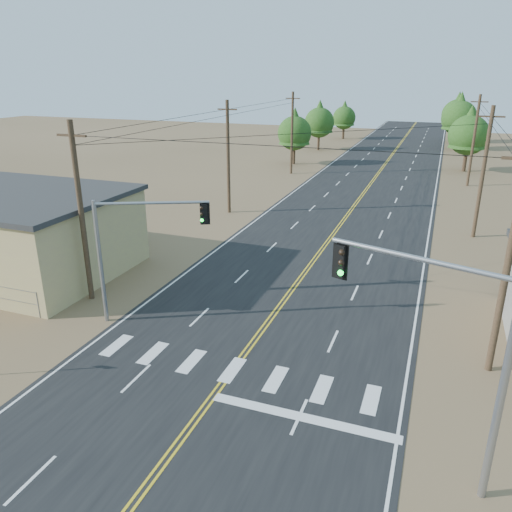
% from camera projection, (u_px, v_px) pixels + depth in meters
% --- Properties ---
extents(ground, '(220.00, 220.00, 0.00)m').
position_uv_depth(ground, '(127.00, 512.00, 14.78)').
color(ground, olive).
rests_on(ground, ground).
extents(road, '(15.00, 200.00, 0.02)m').
position_uv_depth(road, '(336.00, 230.00, 41.14)').
color(road, black).
rests_on(road, ground).
extents(utility_pole_left_near, '(1.80, 0.30, 10.00)m').
position_uv_depth(utility_pole_left_near, '(81.00, 212.00, 26.99)').
color(utility_pole_left_near, '#4C3826').
rests_on(utility_pole_left_near, ground).
extents(utility_pole_left_mid, '(1.80, 0.30, 10.00)m').
position_uv_depth(utility_pole_left_mid, '(228.00, 157.00, 44.56)').
color(utility_pole_left_mid, '#4C3826').
rests_on(utility_pole_left_mid, ground).
extents(utility_pole_left_far, '(1.80, 0.30, 10.00)m').
position_uv_depth(utility_pole_left_far, '(292.00, 133.00, 62.13)').
color(utility_pole_left_far, '#4C3826').
rests_on(utility_pole_left_far, ground).
extents(utility_pole_right_near, '(1.80, 0.30, 10.00)m').
position_uv_depth(utility_pole_right_near, '(509.00, 261.00, 20.11)').
color(utility_pole_right_near, '#4C3826').
rests_on(utility_pole_right_near, ground).
extents(utility_pole_right_mid, '(1.80, 0.30, 10.00)m').
position_uv_depth(utility_pole_right_mid, '(483.00, 172.00, 37.68)').
color(utility_pole_right_mid, '#4C3826').
rests_on(utility_pole_right_mid, ground).
extents(utility_pole_right_far, '(1.80, 0.30, 10.00)m').
position_uv_depth(utility_pole_right_far, '(474.00, 140.00, 55.25)').
color(utility_pole_right_far, '#4C3826').
rests_on(utility_pole_right_far, ground).
extents(signal_mast_left, '(5.19, 2.49, 6.47)m').
position_uv_depth(signal_mast_left, '(131.00, 240.00, 24.77)').
color(signal_mast_left, gray).
rests_on(signal_mast_left, ground).
extents(signal_mast_right, '(5.52, 1.94, 7.36)m').
position_uv_depth(signal_mast_right, '(449.00, 338.00, 14.60)').
color(signal_mast_right, gray).
rests_on(signal_mast_right, ground).
extents(tree_left_near, '(4.65, 4.65, 7.75)m').
position_uv_depth(tree_left_near, '(295.00, 130.00, 68.75)').
color(tree_left_near, '#3F2D1E').
rests_on(tree_left_near, ground).
extents(tree_left_mid, '(4.83, 4.83, 8.05)m').
position_uv_depth(tree_left_mid, '(319.00, 119.00, 81.40)').
color(tree_left_mid, '#3F2D1E').
rests_on(tree_left_mid, ground).
extents(tree_left_far, '(4.31, 4.31, 7.19)m').
position_uv_depth(tree_left_far, '(344.00, 115.00, 95.14)').
color(tree_left_far, '#3F2D1E').
rests_on(tree_left_far, ground).
extents(tree_right_near, '(5.04, 5.04, 8.41)m').
position_uv_depth(tree_right_near, '(469.00, 131.00, 63.54)').
color(tree_right_near, '#3F2D1E').
rests_on(tree_right_near, ground).
extents(tree_right_mid, '(5.58, 5.58, 9.30)m').
position_uv_depth(tree_right_mid, '(460.00, 114.00, 81.42)').
color(tree_right_mid, '#3F2D1E').
rests_on(tree_right_mid, ground).
extents(tree_right_far, '(5.38, 5.38, 8.96)m').
position_uv_depth(tree_right_far, '(457.00, 111.00, 90.15)').
color(tree_right_far, '#3F2D1E').
rests_on(tree_right_far, ground).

